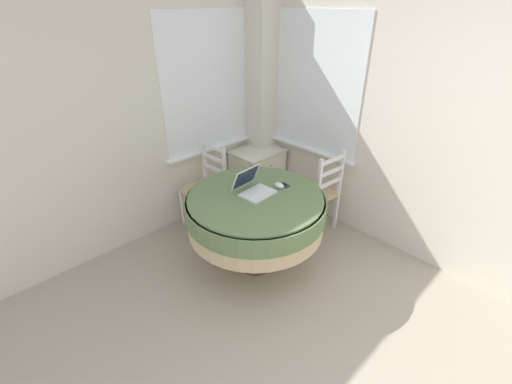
% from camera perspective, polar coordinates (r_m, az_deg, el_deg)
% --- Properties ---
extents(corner_room_shell, '(4.39, 4.77, 2.55)m').
position_cam_1_polar(corner_room_shell, '(3.08, 2.93, 10.53)').
color(corner_room_shell, beige).
rests_on(corner_room_shell, ground_plane).
extents(round_dining_table, '(1.26, 1.26, 0.77)m').
position_cam_1_polar(round_dining_table, '(3.08, -0.09, -3.08)').
color(round_dining_table, '#4C3D2D').
rests_on(round_dining_table, ground_plane).
extents(laptop, '(0.31, 0.32, 0.22)m').
position_cam_1_polar(laptop, '(3.03, -0.43, 0.72)').
color(laptop, silver).
rests_on(laptop, round_dining_table).
extents(computer_mouse, '(0.06, 0.10, 0.05)m').
position_cam_1_polar(computer_mouse, '(3.13, 3.88, 1.10)').
color(computer_mouse, white).
rests_on(computer_mouse, round_dining_table).
extents(cell_phone, '(0.07, 0.11, 0.01)m').
position_cam_1_polar(cell_phone, '(3.18, 4.74, 1.19)').
color(cell_phone, '#2D2D33').
rests_on(cell_phone, round_dining_table).
extents(dining_chair_near_back_window, '(0.42, 0.41, 0.95)m').
position_cam_1_polar(dining_chair_near_back_window, '(3.84, -8.27, 0.79)').
color(dining_chair_near_back_window, tan).
rests_on(dining_chair_near_back_window, ground_plane).
extents(dining_chair_near_right_window, '(0.42, 0.43, 0.95)m').
position_cam_1_polar(dining_chair_near_right_window, '(3.74, 10.39, -0.20)').
color(dining_chair_near_right_window, tan).
rests_on(dining_chair_near_right_window, ground_plane).
extents(corner_cabinet, '(0.59, 0.49, 0.67)m').
position_cam_1_polar(corner_cabinet, '(4.34, 0.27, 2.91)').
color(corner_cabinet, silver).
rests_on(corner_cabinet, ground_plane).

